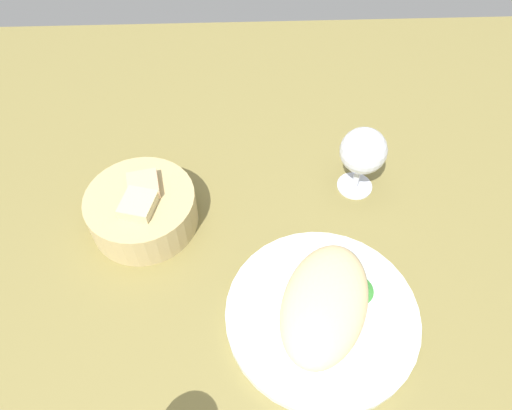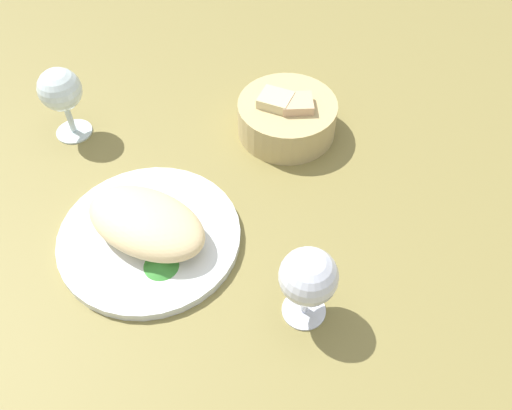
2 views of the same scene
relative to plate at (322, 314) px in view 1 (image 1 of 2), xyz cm
name	(u,v)px [view 1 (image 1 of 2)]	position (x,y,z in cm)	size (l,w,h in cm)	color
ground_plane	(277,301)	(3.09, 5.80, -1.70)	(140.00, 140.00, 2.00)	olive
plate	(322,314)	(0.00, 0.00, 0.00)	(25.92, 25.92, 1.40)	silver
omelette	(325,303)	(0.00, 0.00, 3.31)	(18.19, 10.80, 5.23)	beige
lettuce_garnish	(356,285)	(3.49, -5.04, 1.33)	(4.85, 4.85, 1.26)	#388C34
bread_basket	(143,209)	(16.87, 25.33, 2.55)	(16.32, 16.32, 7.65)	tan
wine_glass_near	(363,153)	(22.78, -8.31, 7.23)	(7.25, 7.25, 12.01)	silver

